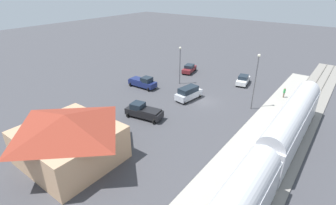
{
  "coord_description": "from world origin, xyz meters",
  "views": [
    {
      "loc": [
        -18.01,
        33.89,
        17.74
      ],
      "look_at": [
        3.17,
        5.61,
        1.0
      ],
      "focal_mm": 27.26,
      "sensor_mm": 36.0,
      "label": 1
    }
  ],
  "objects_px": {
    "sedan_white": "(243,80)",
    "pickup_black": "(143,111)",
    "station_building": "(69,137)",
    "light_pole_near_platform": "(256,76)",
    "light_pole_lot_center": "(180,61)",
    "pedestrian_on_platform": "(284,92)",
    "suv_silver": "(189,93)",
    "sedan_maroon": "(189,69)",
    "pickup_navy": "(143,82)"
  },
  "relations": [
    {
      "from": "sedan_white",
      "to": "pickup_black",
      "type": "bearing_deg",
      "value": 73.69
    },
    {
      "from": "station_building",
      "to": "light_pole_near_platform",
      "type": "relative_size",
      "value": 1.2
    },
    {
      "from": "station_building",
      "to": "light_pole_lot_center",
      "type": "relative_size",
      "value": 1.45
    },
    {
      "from": "sedan_white",
      "to": "light_pole_lot_center",
      "type": "height_order",
      "value": "light_pole_lot_center"
    },
    {
      "from": "pickup_black",
      "to": "light_pole_near_platform",
      "type": "bearing_deg",
      "value": -133.52
    },
    {
      "from": "pedestrian_on_platform",
      "to": "light_pole_near_platform",
      "type": "height_order",
      "value": "light_pole_near_platform"
    },
    {
      "from": "light_pole_near_platform",
      "to": "pickup_black",
      "type": "bearing_deg",
      "value": 46.48
    },
    {
      "from": "sedan_white",
      "to": "light_pole_lot_center",
      "type": "bearing_deg",
      "value": 35.97
    },
    {
      "from": "suv_silver",
      "to": "sedan_maroon",
      "type": "distance_m",
      "value": 14.04
    },
    {
      "from": "sedan_white",
      "to": "pickup_black",
      "type": "xyz_separation_m",
      "value": [
        6.26,
        21.4,
        0.15
      ]
    },
    {
      "from": "sedan_white",
      "to": "pickup_black",
      "type": "height_order",
      "value": "pickup_black"
    },
    {
      "from": "sedan_maroon",
      "to": "light_pole_lot_center",
      "type": "distance_m",
      "value": 8.04
    },
    {
      "from": "sedan_white",
      "to": "light_pole_lot_center",
      "type": "xyz_separation_m",
      "value": [
        9.79,
        7.11,
        3.66
      ]
    },
    {
      "from": "light_pole_lot_center",
      "to": "sedan_maroon",
      "type": "bearing_deg",
      "value": -72.36
    },
    {
      "from": "station_building",
      "to": "light_pole_near_platform",
      "type": "xyz_separation_m",
      "value": [
        -11.2,
        -23.91,
        2.45
      ]
    },
    {
      "from": "station_building",
      "to": "sedan_white",
      "type": "relative_size",
      "value": 2.17
    },
    {
      "from": "sedan_maroon",
      "to": "sedan_white",
      "type": "bearing_deg",
      "value": -178.59
    },
    {
      "from": "sedan_white",
      "to": "sedan_maroon",
      "type": "xyz_separation_m",
      "value": [
        11.96,
        0.29,
        0.0
      ]
    },
    {
      "from": "station_building",
      "to": "pickup_black",
      "type": "bearing_deg",
      "value": -89.04
    },
    {
      "from": "station_building",
      "to": "pickup_navy",
      "type": "xyz_separation_m",
      "value": [
        8.1,
        -20.59,
        -1.88
      ]
    },
    {
      "from": "pedestrian_on_platform",
      "to": "light_pole_lot_center",
      "type": "bearing_deg",
      "value": 14.18
    },
    {
      "from": "sedan_maroon",
      "to": "light_pole_lot_center",
      "type": "height_order",
      "value": "light_pole_lot_center"
    },
    {
      "from": "sedan_white",
      "to": "pickup_navy",
      "type": "distance_m",
      "value": 19.03
    },
    {
      "from": "station_building",
      "to": "suv_silver",
      "type": "height_order",
      "value": "station_building"
    },
    {
      "from": "pickup_navy",
      "to": "suv_silver",
      "type": "xyz_separation_m",
      "value": [
        -9.64,
        -0.52,
        0.12
      ]
    },
    {
      "from": "pickup_black",
      "to": "light_pole_lot_center",
      "type": "relative_size",
      "value": 0.79
    },
    {
      "from": "sedan_white",
      "to": "light_pole_near_platform",
      "type": "relative_size",
      "value": 0.55
    },
    {
      "from": "pickup_navy",
      "to": "station_building",
      "type": "bearing_deg",
      "value": 111.46
    },
    {
      "from": "sedan_white",
      "to": "suv_silver",
      "type": "bearing_deg",
      "value": 69.67
    },
    {
      "from": "light_pole_near_platform",
      "to": "light_pole_lot_center",
      "type": "bearing_deg",
      "value": -8.69
    },
    {
      "from": "suv_silver",
      "to": "light_pole_lot_center",
      "type": "bearing_deg",
      "value": -43.94
    },
    {
      "from": "pickup_navy",
      "to": "pedestrian_on_platform",
      "type": "bearing_deg",
      "value": -155.54
    },
    {
      "from": "pickup_navy",
      "to": "sedan_maroon",
      "type": "bearing_deg",
      "value": -100.02
    },
    {
      "from": "suv_silver",
      "to": "pickup_black",
      "type": "relative_size",
      "value": 0.9
    },
    {
      "from": "sedan_white",
      "to": "suv_silver",
      "type": "xyz_separation_m",
      "value": [
        4.52,
        12.19,
        0.27
      ]
    },
    {
      "from": "pickup_navy",
      "to": "sedan_white",
      "type": "bearing_deg",
      "value": -138.08
    },
    {
      "from": "pedestrian_on_platform",
      "to": "pickup_black",
      "type": "height_order",
      "value": "pickup_black"
    },
    {
      "from": "light_pole_near_platform",
      "to": "sedan_white",
      "type": "bearing_deg",
      "value": -61.32
    },
    {
      "from": "pickup_navy",
      "to": "suv_silver",
      "type": "height_order",
      "value": "suv_silver"
    },
    {
      "from": "station_building",
      "to": "light_pole_lot_center",
      "type": "distance_m",
      "value": 26.51
    },
    {
      "from": "light_pole_lot_center",
      "to": "suv_silver",
      "type": "bearing_deg",
      "value": 136.06
    },
    {
      "from": "station_building",
      "to": "pickup_navy",
      "type": "height_order",
      "value": "station_building"
    },
    {
      "from": "pickup_navy",
      "to": "suv_silver",
      "type": "bearing_deg",
      "value": -176.93
    },
    {
      "from": "pedestrian_on_platform",
      "to": "pickup_navy",
      "type": "height_order",
      "value": "pickup_navy"
    },
    {
      "from": "suv_silver",
      "to": "light_pole_near_platform",
      "type": "distance_m",
      "value": 10.9
    },
    {
      "from": "sedan_maroon",
      "to": "light_pole_lot_center",
      "type": "bearing_deg",
      "value": 107.64
    },
    {
      "from": "sedan_white",
      "to": "light_pole_near_platform",
      "type": "xyz_separation_m",
      "value": [
        -5.14,
        9.39,
        4.47
      ]
    },
    {
      "from": "light_pole_near_platform",
      "to": "station_building",
      "type": "bearing_deg",
      "value": 64.9
    },
    {
      "from": "sedan_maroon",
      "to": "light_pole_near_platform",
      "type": "height_order",
      "value": "light_pole_near_platform"
    },
    {
      "from": "pickup_navy",
      "to": "light_pole_near_platform",
      "type": "xyz_separation_m",
      "value": [
        -19.3,
        -3.32,
        4.32
      ]
    }
  ]
}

